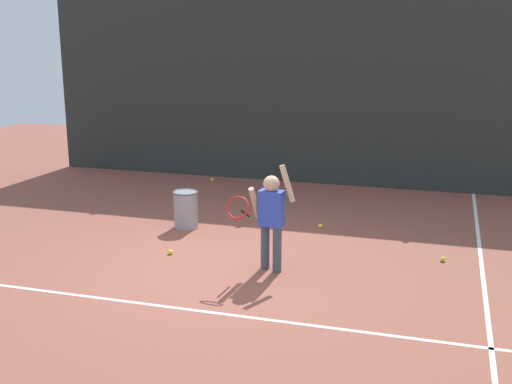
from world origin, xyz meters
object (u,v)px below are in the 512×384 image
tennis_player (270,214)px  tennis_ball_2 (320,226)px  ball_hopper (186,209)px  tennis_ball_0 (443,259)px  tennis_ball_4 (212,179)px  tennis_ball_3 (170,252)px

tennis_player → tennis_ball_2: size_ratio=20.46×
tennis_player → ball_hopper: bearing=146.2°
tennis_ball_0 → tennis_ball_4: 5.53m
tennis_player → tennis_ball_3: size_ratio=20.46×
tennis_player → tennis_ball_4: (-2.34, 4.29, -0.69)m
ball_hopper → tennis_ball_0: size_ratio=8.52×
tennis_ball_3 → tennis_player: bearing=-7.5°
tennis_player → tennis_ball_3: tennis_player is taller
ball_hopper → tennis_ball_4: ball_hopper is taller
tennis_ball_2 → tennis_ball_4: (-2.61, 2.40, 0.00)m
tennis_ball_4 → tennis_player: bearing=-61.4°
tennis_player → ball_hopper: (-1.67, 1.36, -0.44)m
tennis_player → tennis_ball_2: bearing=87.1°
tennis_ball_0 → tennis_ball_2: same height
tennis_ball_0 → tennis_ball_4: bearing=142.7°
tennis_ball_3 → tennis_ball_4: 4.20m
tennis_ball_0 → tennis_ball_4: same height
ball_hopper → tennis_ball_3: ball_hopper is taller
tennis_ball_2 → tennis_ball_3: same height
tennis_player → tennis_ball_4: 4.94m
ball_hopper → tennis_ball_3: (0.25, -1.17, -0.26)m
tennis_player → ball_hopper: size_ratio=2.40×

